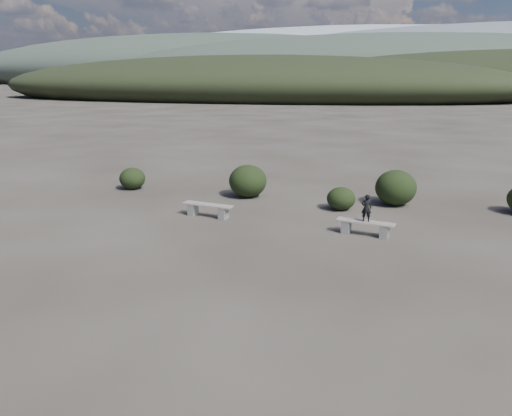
# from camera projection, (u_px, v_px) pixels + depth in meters

# --- Properties ---
(ground) EXTENTS (1200.00, 1200.00, 0.00)m
(ground) POSITION_uv_depth(u_px,v_px,m) (230.00, 288.00, 12.14)
(ground) COLOR #2C2722
(ground) RESTS_ON ground
(bench_left) EXTENTS (1.95, 0.71, 0.48)m
(bench_left) POSITION_uv_depth(u_px,v_px,m) (208.00, 209.00, 18.15)
(bench_left) COLOR #65635E
(bench_left) RESTS_ON ground
(bench_right) EXTENTS (1.91, 0.73, 0.47)m
(bench_right) POSITION_uv_depth(u_px,v_px,m) (365.00, 227.00, 16.07)
(bench_right) COLOR #65635E
(bench_right) RESTS_ON ground
(seated_person) EXTENTS (0.36, 0.27, 0.89)m
(seated_person) POSITION_uv_depth(u_px,v_px,m) (366.00, 208.00, 15.91)
(seated_person) COLOR black
(seated_person) RESTS_ON bench_right
(shrub_b) EXTENTS (1.59, 1.59, 1.37)m
(shrub_b) POSITION_uv_depth(u_px,v_px,m) (248.00, 181.00, 21.01)
(shrub_b) COLOR black
(shrub_b) RESTS_ON ground
(shrub_c) EXTENTS (1.09, 1.09, 0.88)m
(shrub_c) POSITION_uv_depth(u_px,v_px,m) (341.00, 199.00, 19.07)
(shrub_c) COLOR black
(shrub_c) RESTS_ON ground
(shrub_d) EXTENTS (1.61, 1.61, 1.41)m
(shrub_d) POSITION_uv_depth(u_px,v_px,m) (396.00, 188.00, 19.69)
(shrub_d) COLOR black
(shrub_d) RESTS_ON ground
(shrub_f) EXTENTS (1.15, 1.15, 0.98)m
(shrub_f) POSITION_uv_depth(u_px,v_px,m) (132.00, 178.00, 22.49)
(shrub_f) COLOR black
(shrub_f) RESTS_ON ground
(mountain_ridges) EXTENTS (500.00, 400.00, 56.00)m
(mountain_ridges) POSITION_uv_depth(u_px,v_px,m) (374.00, 65.00, 327.90)
(mountain_ridges) COLOR black
(mountain_ridges) RESTS_ON ground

